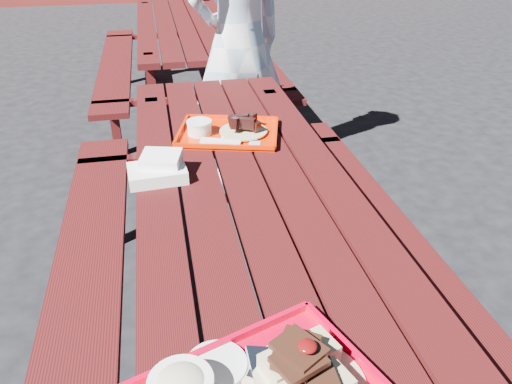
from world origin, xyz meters
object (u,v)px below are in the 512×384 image
picnic_table_far (185,45)px  far_tray (227,131)px  picnic_table_near (248,234)px  person (239,43)px

picnic_table_far → far_tray: bearing=-90.0°
picnic_table_near → picnic_table_far: 2.80m
picnic_table_near → picnic_table_far: (0.00, 2.80, 0.00)m
far_tray → picnic_table_near: bearing=-89.7°
far_tray → picnic_table_far: bearing=90.0°
picnic_table_far → person: bearing=-80.2°
picnic_table_near → far_tray: 0.49m
picnic_table_near → person: (0.23, 1.47, 0.31)m
far_tray → person: person is taller
picnic_table_far → far_tray: 2.36m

